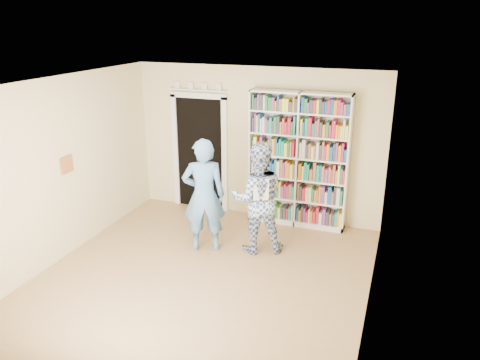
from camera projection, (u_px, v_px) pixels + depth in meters
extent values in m
plane|color=#A0754D|center=(200.00, 280.00, 6.53)|extent=(5.00, 5.00, 0.00)
plane|color=white|center=(194.00, 85.00, 5.64)|extent=(5.00, 5.00, 0.00)
plane|color=beige|center=(256.00, 144.00, 8.30)|extent=(4.50, 0.00, 4.50)
plane|color=beige|center=(57.00, 172.00, 6.81)|extent=(0.00, 5.00, 5.00)
plane|color=beige|center=(376.00, 213.00, 5.36)|extent=(0.00, 5.00, 5.00)
cube|color=white|center=(298.00, 160.00, 7.97)|extent=(1.70, 0.32, 2.33)
cube|color=white|center=(298.00, 160.00, 7.97)|extent=(0.03, 0.32, 2.33)
cube|color=black|center=(200.00, 154.00, 8.74)|extent=(0.90, 0.03, 2.10)
cube|color=white|center=(176.00, 152.00, 8.89)|extent=(0.10, 0.06, 2.20)
cube|color=white|center=(225.00, 157.00, 8.57)|extent=(0.10, 0.06, 2.20)
cube|color=white|center=(198.00, 95.00, 8.37)|extent=(1.10, 0.06, 0.10)
cube|color=white|center=(198.00, 90.00, 8.32)|extent=(1.10, 0.08, 0.02)
cube|color=maroon|center=(67.00, 165.00, 6.96)|extent=(0.03, 0.25, 0.25)
imported|color=#588BC4|center=(204.00, 196.00, 7.13)|extent=(0.77, 0.65, 1.80)
imported|color=navy|center=(258.00, 198.00, 7.12)|extent=(1.03, 0.93, 1.73)
cube|color=white|center=(261.00, 190.00, 6.81)|extent=(0.21, 0.12, 0.33)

